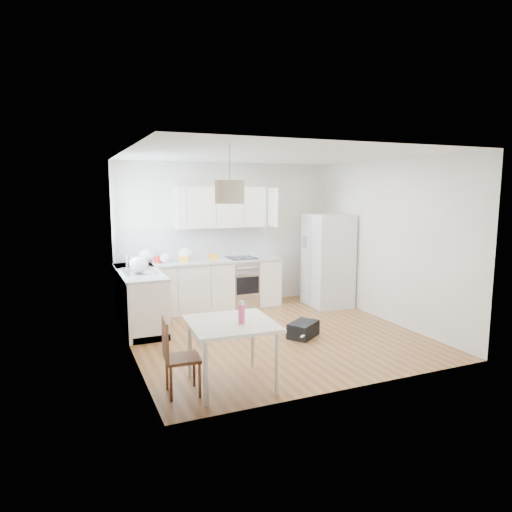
{
  "coord_description": "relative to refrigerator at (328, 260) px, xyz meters",
  "views": [
    {
      "loc": [
        -2.88,
        -6.13,
        2.21
      ],
      "look_at": [
        -0.1,
        0.4,
        1.17
      ],
      "focal_mm": 32.0,
      "sensor_mm": 36.0,
      "label": 1
    }
  ],
  "objects": [
    {
      "name": "floor",
      "position": [
        -1.74,
        -1.22,
        -0.87
      ],
      "size": [
        4.2,
        4.2,
        0.0
      ],
      "primitive_type": "plane",
      "color": "brown",
      "rests_on": "ground"
    },
    {
      "name": "ceiling",
      "position": [
        -1.74,
        -1.22,
        1.83
      ],
      "size": [
        4.2,
        4.2,
        0.0
      ],
      "primitive_type": "plane",
      "rotation": [
        3.14,
        0.0,
        0.0
      ],
      "color": "white",
      "rests_on": "wall_back"
    },
    {
      "name": "wall_back",
      "position": [
        -1.74,
        0.88,
        0.48
      ],
      "size": [
        4.2,
        0.0,
        4.2
      ],
      "primitive_type": "plane",
      "rotation": [
        1.57,
        0.0,
        0.0
      ],
      "color": "beige",
      "rests_on": "floor"
    },
    {
      "name": "wall_left",
      "position": [
        -3.84,
        -1.22,
        0.48
      ],
      "size": [
        0.0,
        4.2,
        4.2
      ],
      "primitive_type": "plane",
      "rotation": [
        1.57,
        0.0,
        1.57
      ],
      "color": "beige",
      "rests_on": "floor"
    },
    {
      "name": "wall_right",
      "position": [
        0.36,
        -1.22,
        0.48
      ],
      "size": [
        0.0,
        4.2,
        4.2
      ],
      "primitive_type": "plane",
      "rotation": [
        1.57,
        0.0,
        -1.57
      ],
      "color": "beige",
      "rests_on": "floor"
    },
    {
      "name": "window_glassblock",
      "position": [
        -3.83,
        -0.07,
        0.88
      ],
      "size": [
        0.02,
        1.0,
        1.0
      ],
      "primitive_type": "cube",
      "color": "#BFE0F9",
      "rests_on": "wall_left"
    },
    {
      "name": "cabinets_back",
      "position": [
        -2.34,
        0.58,
        -0.43
      ],
      "size": [
        3.0,
        0.6,
        0.88
      ],
      "primitive_type": "cube",
      "color": "white",
      "rests_on": "floor"
    },
    {
      "name": "cabinets_left",
      "position": [
        -3.54,
        -0.02,
        -0.43
      ],
      "size": [
        0.6,
        1.8,
        0.88
      ],
      "primitive_type": "cube",
      "color": "white",
      "rests_on": "floor"
    },
    {
      "name": "counter_back",
      "position": [
        -2.34,
        0.58,
        0.03
      ],
      "size": [
        3.02,
        0.64,
        0.04
      ],
      "primitive_type": "cube",
      "color": "#ACAFB1",
      "rests_on": "cabinets_back"
    },
    {
      "name": "counter_left",
      "position": [
        -3.54,
        -0.02,
        0.03
      ],
      "size": [
        0.64,
        1.82,
        0.04
      ],
      "primitive_type": "cube",
      "color": "#ACAFB1",
      "rests_on": "cabinets_left"
    },
    {
      "name": "backsplash_back",
      "position": [
        -2.34,
        0.88,
        0.34
      ],
      "size": [
        3.0,
        0.01,
        0.58
      ],
      "primitive_type": "cube",
      "color": "white",
      "rests_on": "wall_back"
    },
    {
      "name": "backsplash_left",
      "position": [
        -3.83,
        -0.02,
        0.34
      ],
      "size": [
        0.01,
        1.8,
        0.58
      ],
      "primitive_type": "cube",
      "color": "white",
      "rests_on": "wall_left"
    },
    {
      "name": "upper_cabinets",
      "position": [
        -1.89,
        0.72,
        1.0
      ],
      "size": [
        1.7,
        0.32,
        0.75
      ],
      "primitive_type": "cube",
      "color": "white",
      "rests_on": "wall_back"
    },
    {
      "name": "range_oven",
      "position": [
        -1.54,
        0.58,
        -0.43
      ],
      "size": [
        0.5,
        0.61,
        0.88
      ],
      "primitive_type": null,
      "color": "#BBBEC0",
      "rests_on": "floor"
    },
    {
      "name": "sink",
      "position": [
        -3.54,
        -0.07,
        0.04
      ],
      "size": [
        0.5,
        0.8,
        0.16
      ],
      "primitive_type": null,
      "color": "#BBBEC0",
      "rests_on": "counter_left"
    },
    {
      "name": "refrigerator",
      "position": [
        0.0,
        0.0,
        0.0
      ],
      "size": [
        0.89,
        0.93,
        1.75
      ],
      "primitive_type": null,
      "rotation": [
        0.0,
        0.0,
        -0.07
      ],
      "color": "silver",
      "rests_on": "floor"
    },
    {
      "name": "dining_table",
      "position": [
        -2.95,
        -2.71,
        -0.21
      ],
      "size": [
        0.99,
        0.99,
        0.74
      ],
      "rotation": [
        0.0,
        0.0,
        -0.05
      ],
      "color": "beige",
      "rests_on": "floor"
    },
    {
      "name": "dining_chair",
      "position": [
        -3.51,
        -2.72,
        -0.45
      ],
      "size": [
        0.38,
        0.38,
        0.85
      ],
      "primitive_type": null,
      "rotation": [
        0.0,
        0.0,
        -0.07
      ],
      "color": "#4C2716",
      "rests_on": "floor"
    },
    {
      "name": "drink_bottle",
      "position": [
        -2.86,
        -2.8,
        -0.01
      ],
      "size": [
        0.09,
        0.09,
        0.25
      ],
      "primitive_type": "cylinder",
      "rotation": [
        0.0,
        0.0,
        -0.29
      ],
      "color": "#D83C73",
      "rests_on": "dining_table"
    },
    {
      "name": "gym_bag",
      "position": [
        -1.37,
        -1.52,
        -0.76
      ],
      "size": [
        0.59,
        0.54,
        0.23
      ],
      "primitive_type": "cube",
      "rotation": [
        0.0,
        0.0,
        0.61
      ],
      "color": "black",
      "rests_on": "floor"
    },
    {
      "name": "pendant_lamp",
      "position": [
        -2.92,
        -2.63,
        1.31
      ],
      "size": [
        0.35,
        0.35,
        0.25
      ],
      "primitive_type": "cylinder",
      "rotation": [
        0.0,
        0.0,
        -0.08
      ],
      "color": "beige",
      "rests_on": "ceiling"
    },
    {
      "name": "grocery_bag_a",
      "position": [
        -3.3,
        0.67,
        0.17
      ],
      "size": [
        0.27,
        0.23,
        0.25
      ],
      "primitive_type": "ellipsoid",
      "color": "white",
      "rests_on": "counter_back"
    },
    {
      "name": "grocery_bag_b",
      "position": [
        -2.98,
        0.53,
        0.14
      ],
      "size": [
        0.21,
        0.17,
        0.18
      ],
      "primitive_type": "ellipsoid",
      "color": "white",
      "rests_on": "counter_back"
    },
    {
      "name": "grocery_bag_c",
      "position": [
        -2.62,
        0.63,
        0.17
      ],
      "size": [
        0.27,
        0.23,
        0.24
      ],
      "primitive_type": "ellipsoid",
      "color": "white",
      "rests_on": "counter_back"
    },
    {
      "name": "grocery_bag_d",
      "position": [
        -3.55,
        0.14,
        0.15
      ],
      "size": [
        0.22,
        0.19,
        0.2
      ],
      "primitive_type": "ellipsoid",
      "color": "white",
      "rests_on": "counter_back"
    },
    {
      "name": "grocery_bag_e",
      "position": [
        -3.57,
        -0.26,
        0.17
      ],
      "size": [
        0.28,
        0.24,
        0.26
      ],
      "primitive_type": "ellipsoid",
      "color": "white",
      "rests_on": "counter_left"
    },
    {
      "name": "snack_orange",
      "position": [
        -2.1,
        0.59,
        0.1
      ],
      "size": [
        0.18,
        0.14,
        0.11
      ],
      "primitive_type": "cube",
      "rotation": [
        0.0,
        0.0,
        -0.24
      ],
      "color": "orange",
      "rests_on": "counter_back"
    },
    {
      "name": "snack_yellow",
      "position": [
        -2.66,
        0.53,
        0.1
      ],
      "size": [
        0.19,
        0.16,
        0.11
      ],
      "primitive_type": "cube",
      "rotation": [
        0.0,
        0.0,
        -0.4
      ],
      "color": "orange",
      "rests_on": "counter_back"
    },
    {
      "name": "snack_red",
      "position": [
        -3.06,
        0.63,
        0.11
      ],
      "size": [
        0.2,
        0.17,
        0.12
      ],
      "primitive_type": "cube",
      "rotation": [
        0.0,
        0.0,
        0.41
      ],
      "color": "red",
      "rests_on": "counter_back"
    }
  ]
}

